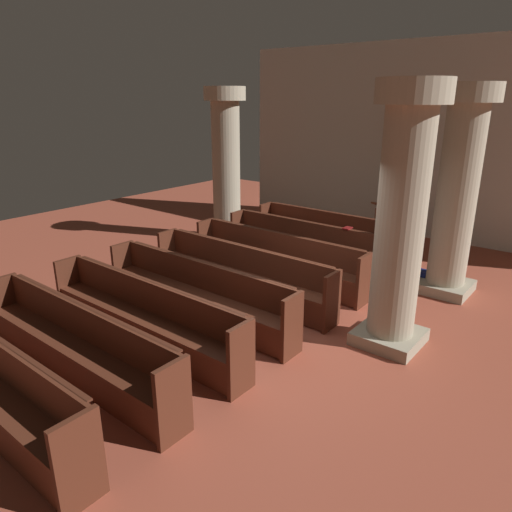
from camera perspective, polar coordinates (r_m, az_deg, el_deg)
ground_plane at (r=7.17m, az=2.10°, el=-8.21°), size 19.20×19.20×0.00m
back_wall at (r=11.89m, az=20.52°, el=12.83°), size 10.00×0.16×4.50m
pew_row_0 at (r=10.24m, az=9.20°, el=2.81°), size 3.61×0.46×0.88m
pew_row_1 at (r=9.40m, az=6.11°, el=1.50°), size 3.61×0.46×0.88m
pew_row_2 at (r=8.60m, az=2.44°, el=-0.07°), size 3.61×0.47×0.88m
pew_row_3 at (r=7.86m, az=-1.96°, el=-1.95°), size 3.61×0.46×0.88m
pew_row_4 at (r=7.17m, az=-7.25°, el=-4.18°), size 3.61×0.46×0.88m
pew_row_5 at (r=6.58m, az=-13.61°, el=-6.80°), size 3.61×0.47×0.88m
pew_row_6 at (r=6.10m, az=-21.19°, el=-9.78°), size 3.61×0.46×0.88m
pillar_aisle_side at (r=8.45m, az=23.35°, el=7.43°), size 0.93×0.93×3.48m
pillar_far_side at (r=11.03m, az=-3.67°, el=11.26°), size 0.93×0.93×3.48m
pillar_aisle_rear at (r=6.27m, az=17.27°, el=4.59°), size 0.91×0.91×3.48m
lectern at (r=10.79m, az=15.11°, el=3.12°), size 0.48×0.45×1.08m
hymn_book at (r=9.06m, az=11.09°, el=3.35°), size 0.13×0.20×0.02m
kneeler_box_navy at (r=9.10m, az=19.18°, el=-2.41°), size 0.33×0.28×0.25m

